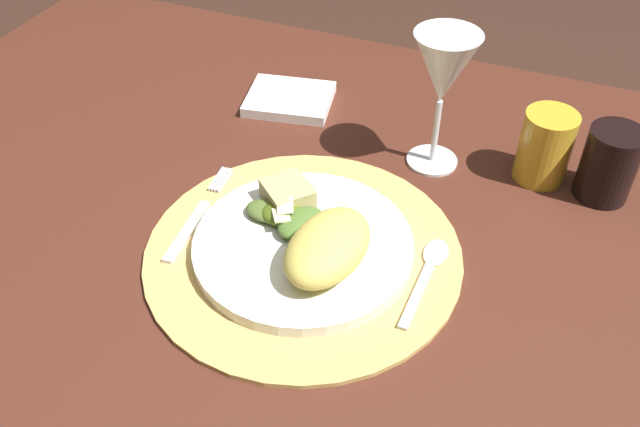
{
  "coord_description": "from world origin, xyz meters",
  "views": [
    {
      "loc": [
        0.23,
        -0.54,
        1.26
      ],
      "look_at": [
        0.01,
        0.01,
        0.73
      ],
      "focal_mm": 38.66,
      "sensor_mm": 36.0,
      "label": 1
    }
  ],
  "objects_px": {
    "spoon": "(430,266)",
    "wine_glass": "(444,72)",
    "dining_table": "(311,297)",
    "fork": "(196,217)",
    "dinner_plate": "(303,246)",
    "amber_tumbler": "(545,147)",
    "napkin": "(290,99)",
    "dark_tumbler": "(609,164)"
  },
  "relations": [
    {
      "from": "spoon",
      "to": "wine_glass",
      "type": "height_order",
      "value": "wine_glass"
    },
    {
      "from": "dining_table",
      "to": "fork",
      "type": "height_order",
      "value": "fork"
    },
    {
      "from": "spoon",
      "to": "dinner_plate",
      "type": "bearing_deg",
      "value": -168.95
    },
    {
      "from": "spoon",
      "to": "amber_tumbler",
      "type": "distance_m",
      "value": 0.23
    },
    {
      "from": "wine_glass",
      "to": "spoon",
      "type": "bearing_deg",
      "value": -75.85
    },
    {
      "from": "dining_table",
      "to": "spoon",
      "type": "distance_m",
      "value": 0.19
    },
    {
      "from": "dinner_plate",
      "to": "napkin",
      "type": "height_order",
      "value": "dinner_plate"
    },
    {
      "from": "dining_table",
      "to": "fork",
      "type": "xyz_separation_m",
      "value": [
        -0.13,
        -0.04,
        0.13
      ]
    },
    {
      "from": "dinner_plate",
      "to": "dark_tumbler",
      "type": "relative_size",
      "value": 2.65
    },
    {
      "from": "dinner_plate",
      "to": "amber_tumbler",
      "type": "distance_m",
      "value": 0.33
    },
    {
      "from": "dining_table",
      "to": "fork",
      "type": "distance_m",
      "value": 0.18
    },
    {
      "from": "fork",
      "to": "dark_tumbler",
      "type": "xyz_separation_m",
      "value": [
        0.43,
        0.23,
        0.04
      ]
    },
    {
      "from": "dinner_plate",
      "to": "dark_tumbler",
      "type": "xyz_separation_m",
      "value": [
        0.3,
        0.23,
        0.03
      ]
    },
    {
      "from": "fork",
      "to": "dining_table",
      "type": "bearing_deg",
      "value": 16.5
    },
    {
      "from": "wine_glass",
      "to": "amber_tumbler",
      "type": "bearing_deg",
      "value": 9.08
    },
    {
      "from": "amber_tumbler",
      "to": "dark_tumbler",
      "type": "height_order",
      "value": "same"
    },
    {
      "from": "amber_tumbler",
      "to": "dark_tumbler",
      "type": "distance_m",
      "value": 0.08
    },
    {
      "from": "fork",
      "to": "amber_tumbler",
      "type": "bearing_deg",
      "value": 33.64
    },
    {
      "from": "dining_table",
      "to": "dark_tumbler",
      "type": "distance_m",
      "value": 0.4
    },
    {
      "from": "napkin",
      "to": "amber_tumbler",
      "type": "height_order",
      "value": "amber_tumbler"
    },
    {
      "from": "spoon",
      "to": "napkin",
      "type": "height_order",
      "value": "napkin"
    },
    {
      "from": "dinner_plate",
      "to": "napkin",
      "type": "xyz_separation_m",
      "value": [
        -0.14,
        0.28,
        -0.01
      ]
    },
    {
      "from": "dinner_plate",
      "to": "dark_tumbler",
      "type": "bearing_deg",
      "value": 38.21
    },
    {
      "from": "dinner_plate",
      "to": "wine_glass",
      "type": "xyz_separation_m",
      "value": [
        0.09,
        0.22,
        0.12
      ]
    },
    {
      "from": "amber_tumbler",
      "to": "fork",
      "type": "bearing_deg",
      "value": -146.36
    },
    {
      "from": "spoon",
      "to": "amber_tumbler",
      "type": "bearing_deg",
      "value": 68.6
    },
    {
      "from": "dining_table",
      "to": "dark_tumbler",
      "type": "bearing_deg",
      "value": 32.31
    },
    {
      "from": "dining_table",
      "to": "dark_tumbler",
      "type": "xyz_separation_m",
      "value": [
        0.31,
        0.19,
        0.16
      ]
    },
    {
      "from": "amber_tumbler",
      "to": "spoon",
      "type": "bearing_deg",
      "value": -111.4
    },
    {
      "from": "dinner_plate",
      "to": "spoon",
      "type": "bearing_deg",
      "value": 11.05
    },
    {
      "from": "dining_table",
      "to": "dinner_plate",
      "type": "relative_size",
      "value": 5.4
    },
    {
      "from": "spoon",
      "to": "napkin",
      "type": "distance_m",
      "value": 0.37
    },
    {
      "from": "dining_table",
      "to": "dinner_plate",
      "type": "bearing_deg",
      "value": -77.61
    },
    {
      "from": "dining_table",
      "to": "dark_tumbler",
      "type": "height_order",
      "value": "dark_tumbler"
    },
    {
      "from": "fork",
      "to": "napkin",
      "type": "xyz_separation_m",
      "value": [
        -0.0,
        0.27,
        -0.0
      ]
    },
    {
      "from": "dark_tumbler",
      "to": "spoon",
      "type": "bearing_deg",
      "value": -127.62
    },
    {
      "from": "napkin",
      "to": "wine_glass",
      "type": "relative_size",
      "value": 0.66
    },
    {
      "from": "dining_table",
      "to": "wine_glass",
      "type": "height_order",
      "value": "wine_glass"
    },
    {
      "from": "dinner_plate",
      "to": "wine_glass",
      "type": "distance_m",
      "value": 0.26
    },
    {
      "from": "dinner_plate",
      "to": "dark_tumbler",
      "type": "distance_m",
      "value": 0.38
    },
    {
      "from": "wine_glass",
      "to": "amber_tumbler",
      "type": "height_order",
      "value": "wine_glass"
    },
    {
      "from": "dining_table",
      "to": "spoon",
      "type": "height_order",
      "value": "spoon"
    }
  ]
}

